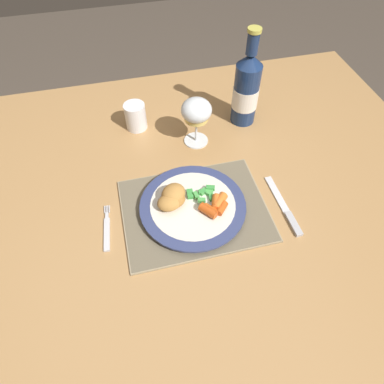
{
  "coord_description": "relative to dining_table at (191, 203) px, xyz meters",
  "views": [
    {
      "loc": [
        -0.14,
        -0.57,
        1.44
      ],
      "look_at": [
        -0.01,
        -0.05,
        0.78
      ],
      "focal_mm": 32.0,
      "sensor_mm": 36.0,
      "label": 1
    }
  ],
  "objects": [
    {
      "name": "dining_table",
      "position": [
        0.0,
        0.0,
        0.0
      ],
      "size": [
        1.44,
        1.09,
        0.74
      ],
      "color": "#AD7F4C",
      "rests_on": "ground"
    },
    {
      "name": "green_beans_pile",
      "position": [
        0.02,
        -0.06,
        0.11
      ],
      "size": [
        0.08,
        0.05,
        0.02
      ],
      "color": "green",
      "rests_on": "dinner_plate"
    },
    {
      "name": "placemat",
      "position": [
        -0.01,
        -0.08,
        0.08
      ],
      "size": [
        0.36,
        0.28,
        0.01
      ],
      "color": "gray",
      "rests_on": "dining_table"
    },
    {
      "name": "bottle",
      "position": [
        0.22,
        0.23,
        0.19
      ],
      "size": [
        0.08,
        0.08,
        0.29
      ],
      "color": "navy",
      "rests_on": "dining_table"
    },
    {
      "name": "dinner_plate",
      "position": [
        -0.01,
        -0.08,
        0.09
      ],
      "size": [
        0.26,
        0.26,
        0.02
      ],
      "color": "silver",
      "rests_on": "placemat"
    },
    {
      "name": "fork",
      "position": [
        -0.23,
        -0.09,
        0.08
      ],
      "size": [
        0.03,
        0.13,
        0.01
      ],
      "color": "silver",
      "rests_on": "dining_table"
    },
    {
      "name": "drinking_cup",
      "position": [
        -0.11,
        0.27,
        0.12
      ],
      "size": [
        0.06,
        0.06,
        0.08
      ],
      "color": "white",
      "rests_on": "dining_table"
    },
    {
      "name": "table_knife",
      "position": [
        0.21,
        -0.14,
        0.08
      ],
      "size": [
        0.02,
        0.19,
        0.01
      ],
      "color": "silver",
      "rests_on": "dining_table"
    },
    {
      "name": "ground_plane",
      "position": [
        0.0,
        0.0,
        -0.67
      ],
      "size": [
        6.0,
        6.0,
        0.0
      ],
      "primitive_type": "plane",
      "color": "#4C4238"
    },
    {
      "name": "glazed_carrots",
      "position": [
        0.04,
        -0.1,
        0.11
      ],
      "size": [
        0.08,
        0.07,
        0.02
      ],
      "color": "#CC5119",
      "rests_on": "dinner_plate"
    },
    {
      "name": "wine_glass",
      "position": [
        0.06,
        0.17,
        0.18
      ],
      "size": [
        0.09,
        0.09,
        0.15
      ],
      "color": "silver",
      "rests_on": "dining_table"
    },
    {
      "name": "breaded_croquettes",
      "position": [
        -0.06,
        -0.06,
        0.12
      ],
      "size": [
        0.09,
        0.09,
        0.04
      ],
      "color": "#B77F3D",
      "rests_on": "dinner_plate"
    }
  ]
}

